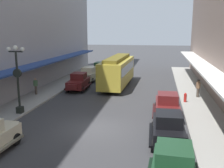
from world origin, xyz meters
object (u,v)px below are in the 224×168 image
Objects in this scene: fire_hydrant at (185,97)px; lamp_post_with_clock at (18,77)px; pedestrian_0 at (198,88)px; parked_car_2 at (89,74)px; parked_car_6 at (78,81)px; parked_car_0 at (167,105)px; pedestrian_1 at (36,86)px; parked_car_5 at (168,127)px; parked_car_3 at (101,68)px; streetcar at (117,70)px.

lamp_post_with_clock is at bearing -156.45° from fire_hydrant.
fire_hydrant is 2.42m from pedestrian_0.
parked_car_6 is at bearing -87.76° from parked_car_2.
parked_car_0 is at bearing -38.46° from parked_car_6.
parked_car_6 is 2.63× the size of pedestrian_1.
parked_car_0 is 15.64m from parked_car_2.
parked_car_5 reaches higher than pedestrian_0.
parked_car_5 is at bearing -67.70° from parked_car_3.
parked_car_0 is at bearing -112.81° from fire_hydrant.
pedestrian_0 reaches higher than fire_hydrant.
parked_car_3 reaches higher than pedestrian_1.
pedestrian_0 is (3.03, 10.53, 0.07)m from parked_car_5.
parked_car_0 is 0.44× the size of streetcar.
parked_car_3 is 14.10m from pedestrian_1.
lamp_post_with_clock is at bearing 164.80° from parked_car_5.
parked_car_6 is 0.45× the size of streetcar.
streetcar is at bearing 139.61° from fire_hydrant.
parked_car_6 is at bearing 141.54° from parked_car_0.
parked_car_3 is 17.62m from fire_hydrant.
lamp_post_with_clock reaches higher than parked_car_0.
parked_car_3 is 1.00× the size of parked_car_5.
parked_car_3 is (0.27, 5.36, 0.00)m from parked_car_2.
parked_car_3 is at bearing 115.96° from streetcar.
streetcar is 11.79× the size of fire_hydrant.
parked_car_5 is (9.46, -17.04, 0.00)m from parked_car_2.
parked_car_0 is 11.40m from streetcar.
streetcar is at bearing -64.04° from parked_car_3.
parked_car_3 is 8.73m from streetcar.
streetcar is 5.79× the size of pedestrian_0.
parked_car_3 is 1.00× the size of parked_car_6.
streetcar is at bearing 154.23° from pedestrian_0.
fire_hydrant is at bearing 23.55° from lamp_post_with_clock.
parked_car_0 is at bearing -17.92° from pedestrian_1.
pedestrian_1 is at bearing -140.73° from streetcar.
parked_car_5 reaches higher than pedestrian_1.
pedestrian_1 is (-3.33, -3.31, 0.05)m from parked_car_6.
parked_car_0 is 13.29m from pedestrian_1.
lamp_post_with_clock is (-1.58, -14.04, 2.04)m from parked_car_2.
parked_car_2 is 5.36m from parked_car_3.
parked_car_2 is 1.00× the size of parked_car_3.
lamp_post_with_clock is 3.15× the size of pedestrian_1.
lamp_post_with_clock reaches higher than pedestrian_1.
fire_hydrant is 0.50× the size of pedestrian_1.
fire_hydrant is at bearing -17.51° from parked_car_6.
parked_car_2 reaches higher than pedestrian_0.
parked_car_0 is 20.03m from parked_car_3.
lamp_post_with_clock is (-11.04, 3.00, 2.04)m from parked_car_5.
parked_car_5 is at bearing -52.38° from parked_car_6.
lamp_post_with_clock reaches higher than parked_car_3.
pedestrian_0 is 15.72m from pedestrian_1.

